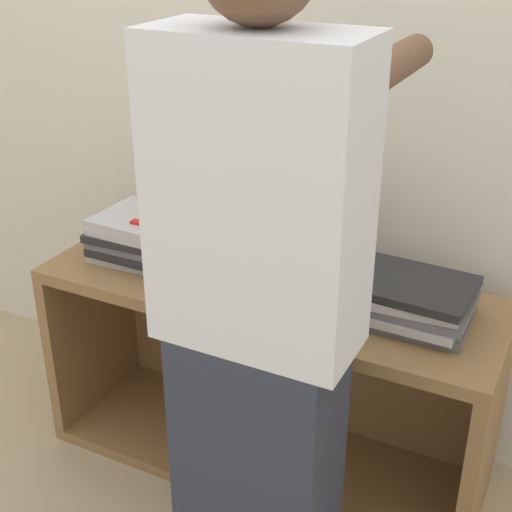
% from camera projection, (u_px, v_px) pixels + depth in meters
% --- Properties ---
extents(ground_plane, '(12.00, 12.00, 0.00)m').
position_uv_depth(ground_plane, '(231.00, 505.00, 2.05)').
color(ground_plane, tan).
extents(wall_back, '(8.00, 0.05, 2.40)m').
position_uv_depth(wall_back, '(321.00, 47.00, 1.96)').
color(wall_back, silver).
rests_on(wall_back, ground_plane).
extents(cart, '(1.29, 0.45, 0.61)m').
position_uv_depth(cart, '(275.00, 366.00, 2.14)').
color(cart, olive).
rests_on(cart, ground_plane).
extents(laptop_open, '(0.34, 0.29, 0.24)m').
position_uv_depth(laptop_open, '(275.00, 263.00, 1.98)').
color(laptop_open, gray).
rests_on(laptop_open, cart).
extents(laptop_stack_left, '(0.36, 0.25, 0.13)m').
position_uv_depth(laptop_stack_left, '(154.00, 239.00, 2.08)').
color(laptop_stack_left, '#B7B7BC').
rests_on(laptop_stack_left, cart).
extents(laptop_stack_right, '(0.36, 0.25, 0.11)m').
position_uv_depth(laptop_stack_right, '(400.00, 298.00, 1.78)').
color(laptop_stack_right, slate).
rests_on(laptop_stack_right, cart).
extents(person, '(0.40, 0.52, 1.57)m').
position_uv_depth(person, '(260.00, 325.00, 1.44)').
color(person, '#2D3342').
rests_on(person, ground_plane).
extents(inventory_tag, '(0.06, 0.02, 0.01)m').
position_uv_depth(inventory_tag, '(141.00, 223.00, 2.00)').
color(inventory_tag, red).
rests_on(inventory_tag, laptop_stack_left).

